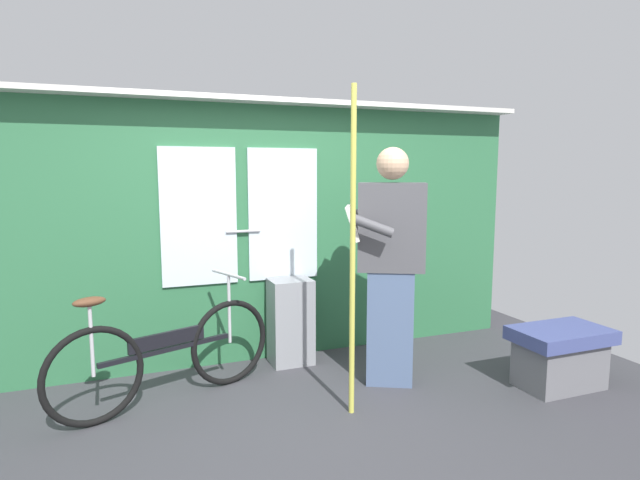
{
  "coord_description": "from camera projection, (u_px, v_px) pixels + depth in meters",
  "views": [
    {
      "loc": [
        -1.14,
        -2.95,
        1.6
      ],
      "look_at": [
        0.26,
        0.68,
        1.09
      ],
      "focal_mm": 29.3,
      "sensor_mm": 36.0,
      "label": 1
    }
  ],
  "objects": [
    {
      "name": "ground_plane",
      "position": [
        320.0,
        426.0,
        3.35
      ],
      "size": [
        5.74,
        4.2,
        0.04
      ],
      "primitive_type": "cube",
      "color": "#38383D"
    },
    {
      "name": "train_door_wall",
      "position": [
        264.0,
        226.0,
        4.39
      ],
      "size": [
        4.74,
        0.28,
        2.18
      ],
      "color": "#2D6B42",
      "rests_on": "ground_plane"
    },
    {
      "name": "bicycle_near_door",
      "position": [
        167.0,
        355.0,
        3.59
      ],
      "size": [
        1.55,
        0.69,
        0.86
      ],
      "rotation": [
        0.0,
        0.0,
        0.35
      ],
      "color": "black",
      "rests_on": "ground_plane"
    },
    {
      "name": "passenger_reading_newspaper",
      "position": [
        390.0,
        261.0,
        3.86
      ],
      "size": [
        0.64,
        0.59,
        1.78
      ],
      "rotation": [
        0.0,
        0.0,
        2.67
      ],
      "color": "slate",
      "rests_on": "ground_plane"
    },
    {
      "name": "trash_bin_by_wall",
      "position": [
        291.0,
        321.0,
        4.36
      ],
      "size": [
        0.34,
        0.28,
        0.71
      ],
      "primitive_type": "cube",
      "color": "gray",
      "rests_on": "ground_plane"
    },
    {
      "name": "handrail_pole",
      "position": [
        353.0,
        254.0,
        3.35
      ],
      "size": [
        0.04,
        0.04,
        2.14
      ],
      "primitive_type": "cylinder",
      "color": "#C6C14C",
      "rests_on": "ground_plane"
    },
    {
      "name": "bench_seat_corner",
      "position": [
        560.0,
        356.0,
        3.88
      ],
      "size": [
        0.7,
        0.44,
        0.45
      ],
      "color": "#3D477F",
      "rests_on": "ground_plane"
    }
  ]
}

